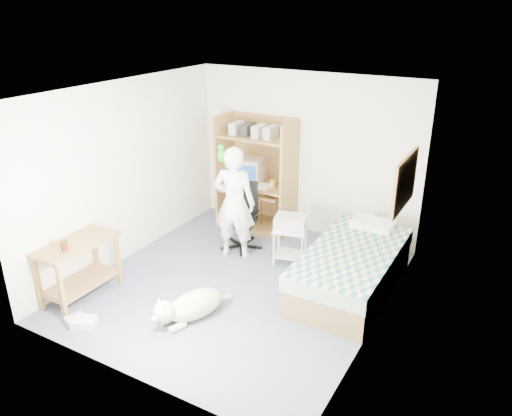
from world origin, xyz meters
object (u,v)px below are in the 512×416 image
(office_chair, at_px, (242,225))
(dog, at_px, (191,306))
(printer_cart, at_px, (290,240))
(bed, at_px, (351,269))
(computer_hutch, at_px, (257,179))
(side_desk, at_px, (79,261))
(person, at_px, (234,203))

(office_chair, xyz_separation_m, dog, (0.44, -1.89, -0.18))
(dog, xyz_separation_m, printer_cart, (0.41, 1.78, 0.18))
(bed, bearing_deg, printer_cart, 166.06)
(bed, height_order, printer_cart, bed)
(computer_hutch, xyz_separation_m, bed, (2.00, -1.12, -0.53))
(computer_hutch, xyz_separation_m, side_desk, (-0.85, -2.94, -0.33))
(computer_hutch, bearing_deg, side_desk, -106.14)
(printer_cart, bearing_deg, person, 179.04)
(person, bearing_deg, printer_cart, 179.64)
(side_desk, xyz_separation_m, person, (1.08, 1.87, 0.32))
(side_desk, xyz_separation_m, office_chair, (1.02, 2.17, -0.14))
(bed, distance_m, dog, 2.07)
(printer_cart, bearing_deg, bed, -28.23)
(bed, distance_m, person, 1.85)
(computer_hutch, distance_m, bed, 2.35)
(office_chair, distance_m, printer_cart, 0.86)
(office_chair, xyz_separation_m, person, (0.06, -0.30, 0.47))
(bed, bearing_deg, office_chair, 168.93)
(computer_hutch, height_order, side_desk, computer_hutch)
(computer_hutch, bearing_deg, office_chair, -77.63)
(person, height_order, dog, person)
(dog, bearing_deg, person, 124.64)
(dog, bearing_deg, printer_cart, 98.26)
(bed, xyz_separation_m, printer_cart, (-0.98, 0.24, 0.07))
(bed, height_order, dog, bed)
(side_desk, height_order, dog, side_desk)
(office_chair, bearing_deg, person, -91.97)
(office_chair, bearing_deg, computer_hutch, 88.68)
(computer_hutch, distance_m, dog, 2.80)
(side_desk, relative_size, printer_cart, 1.86)
(computer_hutch, relative_size, side_desk, 1.80)
(person, xyz_separation_m, dog, (0.38, -1.59, -0.64))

